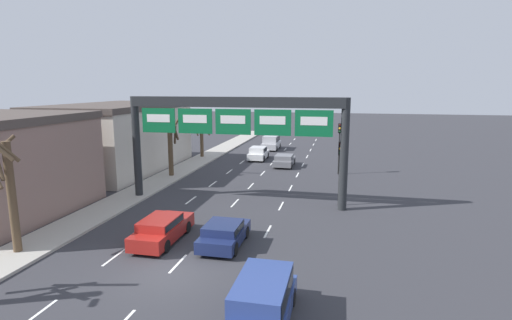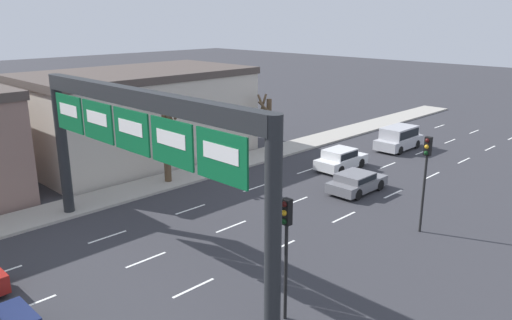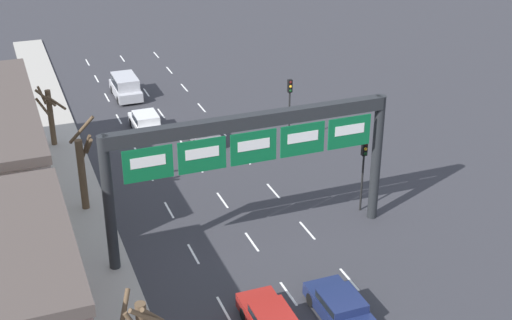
{
  "view_description": "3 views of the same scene",
  "coord_description": "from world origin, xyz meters",
  "px_view_note": "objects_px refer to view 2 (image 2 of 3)",
  "views": [
    {
      "loc": [
        7.23,
        -15.18,
        8.13
      ],
      "look_at": [
        1.4,
        11.57,
        3.05
      ],
      "focal_mm": 28.0,
      "sensor_mm": 36.0,
      "label": 1
    },
    {
      "loc": [
        17.15,
        0.5,
        10.18
      ],
      "look_at": [
        0.74,
        17.01,
        3.43
      ],
      "focal_mm": 35.0,
      "sensor_mm": 36.0,
      "label": 2
    },
    {
      "loc": [
        -11.57,
        -19.73,
        20.7
      ],
      "look_at": [
        1.02,
        13.03,
        3.85
      ],
      "focal_mm": 50.0,
      "sensor_mm": 36.0,
      "label": 3
    }
  ],
  "objects_px": {
    "car_white": "(341,158)",
    "sign_gantry": "(138,132)",
    "tree_bare_closest": "(168,141)",
    "suv_silver": "(399,137)",
    "traffic_light_near_gantry": "(286,235)",
    "car_grey": "(356,181)",
    "traffic_light_mid_block": "(426,165)",
    "tree_bare_furthest": "(268,121)"
  },
  "relations": [
    {
      "from": "traffic_light_near_gantry",
      "to": "tree_bare_closest",
      "type": "xyz_separation_m",
      "value": [
        -14.89,
        5.87,
        -0.46
      ]
    },
    {
      "from": "car_grey",
      "to": "suv_silver",
      "type": "bearing_deg",
      "value": 106.93
    },
    {
      "from": "tree_bare_furthest",
      "to": "suv_silver",
      "type": "bearing_deg",
      "value": 49.81
    },
    {
      "from": "car_white",
      "to": "tree_bare_furthest",
      "type": "height_order",
      "value": "tree_bare_furthest"
    },
    {
      "from": "suv_silver",
      "to": "tree_bare_closest",
      "type": "distance_m",
      "value": 18.73
    },
    {
      "from": "tree_bare_furthest",
      "to": "traffic_light_mid_block",
      "type": "bearing_deg",
      "value": -19.45
    },
    {
      "from": "suv_silver",
      "to": "traffic_light_near_gantry",
      "type": "bearing_deg",
      "value": -69.23
    },
    {
      "from": "tree_bare_furthest",
      "to": "tree_bare_closest",
      "type": "bearing_deg",
      "value": -85.55
    },
    {
      "from": "traffic_light_mid_block",
      "to": "tree_bare_closest",
      "type": "relative_size",
      "value": 0.86
    },
    {
      "from": "sign_gantry",
      "to": "traffic_light_near_gantry",
      "type": "bearing_deg",
      "value": 7.61
    },
    {
      "from": "traffic_light_mid_block",
      "to": "tree_bare_furthest",
      "type": "relative_size",
      "value": 1.11
    },
    {
      "from": "traffic_light_near_gantry",
      "to": "traffic_light_mid_block",
      "type": "distance_m",
      "value": 10.14
    },
    {
      "from": "car_grey",
      "to": "traffic_light_mid_block",
      "type": "relative_size",
      "value": 0.82
    },
    {
      "from": "sign_gantry",
      "to": "tree_bare_closest",
      "type": "bearing_deg",
      "value": 138.56
    },
    {
      "from": "sign_gantry",
      "to": "suv_silver",
      "type": "distance_m",
      "value": 25.01
    },
    {
      "from": "traffic_light_mid_block",
      "to": "tree_bare_furthest",
      "type": "distance_m",
      "value": 16.44
    },
    {
      "from": "car_white",
      "to": "car_grey",
      "type": "xyz_separation_m",
      "value": [
        3.38,
        -3.11,
        -0.11
      ]
    },
    {
      "from": "suv_silver",
      "to": "car_grey",
      "type": "bearing_deg",
      "value": -73.07
    },
    {
      "from": "car_white",
      "to": "car_grey",
      "type": "relative_size",
      "value": 1.03
    },
    {
      "from": "traffic_light_near_gantry",
      "to": "tree_bare_closest",
      "type": "bearing_deg",
      "value": 158.47
    },
    {
      "from": "traffic_light_near_gantry",
      "to": "tree_bare_closest",
      "type": "distance_m",
      "value": 16.01
    },
    {
      "from": "suv_silver",
      "to": "traffic_light_near_gantry",
      "type": "relative_size",
      "value": 1.0
    },
    {
      "from": "car_white",
      "to": "traffic_light_near_gantry",
      "type": "xyz_separation_m",
      "value": [
        9.03,
        -15.91,
        2.42
      ]
    },
    {
      "from": "car_white",
      "to": "traffic_light_near_gantry",
      "type": "relative_size",
      "value": 0.9
    },
    {
      "from": "traffic_light_near_gantry",
      "to": "car_grey",
      "type": "bearing_deg",
      "value": 113.86
    },
    {
      "from": "tree_bare_furthest",
      "to": "sign_gantry",
      "type": "bearing_deg",
      "value": -62.85
    },
    {
      "from": "sign_gantry",
      "to": "tree_bare_closest",
      "type": "relative_size",
      "value": 2.78
    },
    {
      "from": "traffic_light_near_gantry",
      "to": "car_white",
      "type": "bearing_deg",
      "value": 119.6
    },
    {
      "from": "suv_silver",
      "to": "tree_bare_closest",
      "type": "xyz_separation_m",
      "value": [
        -5.96,
        -17.67,
        1.72
      ]
    },
    {
      "from": "car_grey",
      "to": "traffic_light_near_gantry",
      "type": "bearing_deg",
      "value": -66.14
    },
    {
      "from": "suv_silver",
      "to": "traffic_light_mid_block",
      "type": "relative_size",
      "value": 0.93
    },
    {
      "from": "car_grey",
      "to": "tree_bare_closest",
      "type": "height_order",
      "value": "tree_bare_closest"
    },
    {
      "from": "car_white",
      "to": "sign_gantry",
      "type": "bearing_deg",
      "value": -83.64
    },
    {
      "from": "sign_gantry",
      "to": "traffic_light_near_gantry",
      "type": "relative_size",
      "value": 3.45
    },
    {
      "from": "car_white",
      "to": "traffic_light_mid_block",
      "type": "distance_m",
      "value": 10.9
    },
    {
      "from": "sign_gantry",
      "to": "car_grey",
      "type": "relative_size",
      "value": 3.92
    },
    {
      "from": "suv_silver",
      "to": "traffic_light_near_gantry",
      "type": "height_order",
      "value": "traffic_light_near_gantry"
    },
    {
      "from": "car_grey",
      "to": "suv_silver",
      "type": "distance_m",
      "value": 11.25
    },
    {
      "from": "car_white",
      "to": "tree_bare_furthest",
      "type": "relative_size",
      "value": 0.93
    },
    {
      "from": "car_grey",
      "to": "car_white",
      "type": "bearing_deg",
      "value": 137.33
    },
    {
      "from": "sign_gantry",
      "to": "car_white",
      "type": "xyz_separation_m",
      "value": [
        -1.88,
        16.86,
        -4.89
      ]
    },
    {
      "from": "tree_bare_furthest",
      "to": "traffic_light_near_gantry",
      "type": "bearing_deg",
      "value": -44.91
    }
  ]
}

